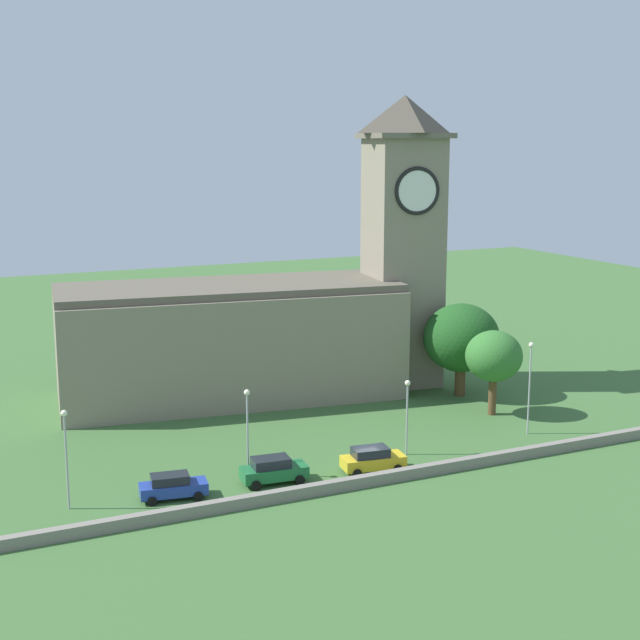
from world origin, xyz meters
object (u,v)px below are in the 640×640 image
car_blue (173,486)px  streetlamp_west_mid (247,419)px  streetlamp_east_mid (530,374)px  tree_churchyard (494,357)px  car_green (273,470)px  streetlamp_west_end (66,443)px  streetlamp_central (407,404)px  car_yellow (372,459)px  church (271,317)px  tree_by_tower (461,338)px

car_blue → streetlamp_west_mid: streetlamp_west_mid is taller
streetlamp_east_mid → tree_churchyard: (0.54, 5.83, 0.18)m
car_blue → streetlamp_east_mid: 31.31m
car_green → streetlamp_west_mid: bearing=124.7°
streetlamp_west_end → streetlamp_west_mid: bearing=2.0°
streetlamp_west_end → streetlamp_west_mid: (12.93, 0.45, -0.13)m
streetlamp_central → car_yellow: bearing=-153.0°
car_green → streetlamp_east_mid: (23.60, 1.37, 4.20)m
streetlamp_central → tree_churchyard: bearing=26.0°
car_green → streetlamp_west_end: (-14.18, 1.36, 3.64)m
streetlamp_central → car_green: bearing=-174.4°
church → car_green: size_ratio=7.81×
car_yellow → streetlamp_east_mid: 16.75m
church → car_blue: (-16.26, -22.10, -6.66)m
car_blue → streetlamp_west_end: (-6.79, 1.18, 3.72)m
tree_churchyard → streetlamp_west_mid: bearing=-168.0°
church → streetlamp_central: bearing=-82.3°
church → car_green: church is taller
car_green → streetlamp_west_mid: (-1.25, 1.80, 3.50)m
car_green → tree_churchyard: 25.57m
streetlamp_west_mid → streetlamp_east_mid: 24.87m
streetlamp_central → tree_by_tower: tree_by_tower is taller
streetlamp_central → streetlamp_west_end: bearing=179.5°
car_green → streetlamp_west_mid: 4.14m
streetlamp_central → tree_by_tower: 18.42m
streetlamp_west_end → streetlamp_central: 25.91m
tree_churchyard → tree_by_tower: bearing=82.0°
car_blue → streetlamp_central: 19.41m
tree_churchyard → streetlamp_west_end: bearing=-171.3°
car_blue → streetlamp_west_end: 7.83m
church → streetlamp_east_mid: church is taller
car_green → tree_by_tower: (25.06, 13.76, 4.69)m
streetlamp_central → streetlamp_east_mid: size_ratio=0.77×
car_blue → car_yellow: 14.99m
streetlamp_central → streetlamp_west_mid: bearing=177.1°
car_yellow → tree_churchyard: bearing=26.2°
streetlamp_west_end → streetlamp_west_mid: size_ratio=1.04×
streetlamp_west_mid → tree_churchyard: (25.39, 5.39, 0.88)m
car_green → tree_churchyard: (24.14, 7.20, 4.38)m
car_yellow → tree_churchyard: (16.58, 8.17, 4.40)m
car_blue → car_green: bearing=-1.3°
car_green → streetlamp_central: bearing=5.6°
streetlamp_east_mid → car_yellow: bearing=-171.7°
church → streetlamp_west_end: (-23.05, -20.92, -2.95)m
car_blue → car_yellow: car_yellow is taller
streetlamp_west_end → tree_by_tower: (39.24, 12.40, 1.06)m
tree_by_tower → tree_churchyard: bearing=-98.0°
church → streetlamp_west_end: bearing=-137.8°
streetlamp_west_end → car_blue: bearing=-9.9°
car_green → streetlamp_west_end: 14.70m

